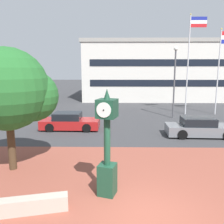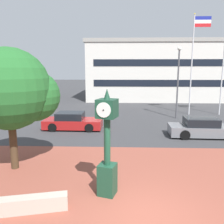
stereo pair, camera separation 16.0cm
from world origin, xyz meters
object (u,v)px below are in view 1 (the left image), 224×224
object	(u,v)px
flagpole_secondary	(222,63)
street_lamp_post	(175,75)
plaza_tree	(13,91)
car_street_far	(70,122)
car_street_mid	(200,128)
street_clock	(107,149)
flagpole_primary	(190,57)
civic_building	(157,71)

from	to	relation	value
flagpole_secondary	street_lamp_post	world-z (taller)	flagpole_secondary
plaza_tree	flagpole_secondary	size ratio (longest dim) A/B	0.65
car_street_far	flagpole_secondary	world-z (taller)	flagpole_secondary
car_street_far	street_lamp_post	size ratio (longest dim) A/B	0.67
plaza_tree	car_street_far	distance (m)	7.77
street_lamp_post	car_street_mid	bearing A→B (deg)	-86.40
street_lamp_post	car_street_far	bearing A→B (deg)	-153.83
street_clock	plaza_tree	distance (m)	5.06
plaza_tree	flagpole_primary	world-z (taller)	flagpole_primary
plaza_tree	flagpole_secondary	bearing A→B (deg)	42.14
street_clock	car_street_far	distance (m)	9.92
street_clock	plaza_tree	bearing A→B (deg)	168.74
street_clock	flagpole_primary	world-z (taller)	flagpole_primary
street_clock	car_street_mid	xyz separation A→B (m)	(6.01, 7.61, -1.14)
car_street_mid	civic_building	world-z (taller)	civic_building
car_street_far	civic_building	distance (m)	23.60
street_clock	car_street_mid	bearing A→B (deg)	68.53
plaza_tree	car_street_far	bearing A→B (deg)	82.06
street_clock	civic_building	size ratio (longest dim) A/B	0.17
car_street_mid	flagpole_secondary	world-z (taller)	flagpole_secondary
street_clock	car_street_far	xyz separation A→B (m)	(-3.17, 9.33, -1.14)
street_clock	flagpole_primary	size ratio (longest dim) A/B	0.40
street_lamp_post	street_clock	bearing A→B (deg)	-112.39
street_clock	street_lamp_post	size ratio (longest dim) A/B	0.59
plaza_tree	civic_building	size ratio (longest dim) A/B	0.24
car_street_far	street_lamp_post	distance (m)	10.37
car_street_mid	flagpole_secondary	distance (m)	10.28
street_lamp_post	plaza_tree	bearing A→B (deg)	-130.57
flagpole_primary	flagpole_secondary	world-z (taller)	flagpole_primary
car_street_mid	flagpole_primary	distance (m)	9.59
flagpole_primary	civic_building	world-z (taller)	flagpole_primary
civic_building	car_street_far	bearing A→B (deg)	-115.58
car_street_far	flagpole_primary	bearing A→B (deg)	121.28
civic_building	plaza_tree	bearing A→B (deg)	-111.45
flagpole_secondary	civic_building	xyz separation A→B (m)	(-3.72, 14.77, -0.86)
car_street_mid	civic_building	bearing A→B (deg)	180.00
plaza_tree	car_street_mid	distance (m)	11.88
street_clock	plaza_tree	world-z (taller)	plaza_tree
plaza_tree	street_lamp_post	xyz separation A→B (m)	(9.79, 11.43, 0.43)
plaza_tree	flagpole_secondary	distance (m)	19.99
plaza_tree	street_lamp_post	bearing A→B (deg)	49.43
plaza_tree	flagpole_primary	size ratio (longest dim) A/B	0.56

